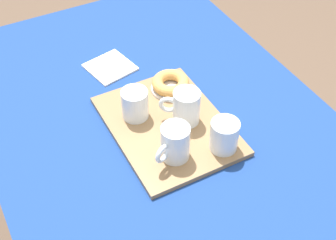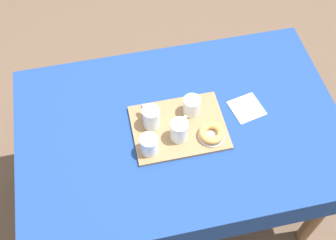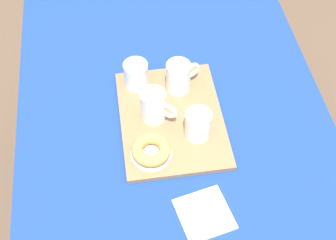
{
  "view_description": "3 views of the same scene",
  "coord_description": "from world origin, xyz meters",
  "px_view_note": "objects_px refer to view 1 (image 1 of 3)",
  "views": [
    {
      "loc": [
        0.81,
        -0.41,
        1.66
      ],
      "look_at": [
        0.03,
        -0.0,
        0.79
      ],
      "focal_mm": 50.63,
      "sensor_mm": 36.0,
      "label": 1
    },
    {
      "loc": [
        0.26,
        0.96,
        2.25
      ],
      "look_at": [
        0.05,
        -0.0,
        0.79
      ],
      "focal_mm": 45.51,
      "sensor_mm": 36.0,
      "label": 2
    },
    {
      "loc": [
        -0.85,
        0.15,
        1.84
      ],
      "look_at": [
        -0.01,
        0.02,
        0.76
      ],
      "focal_mm": 51.46,
      "sensor_mm": 36.0,
      "label": 3
    }
  ],
  "objects_px": {
    "donut_plate_left": "(171,88)",
    "paper_napkin": "(110,67)",
    "water_glass_far": "(135,105)",
    "sugar_donut_left": "(171,83)",
    "tea_mug_right": "(186,108)",
    "serving_tray": "(168,125)",
    "water_glass_near": "(224,136)",
    "tea_mug_left": "(175,144)",
    "dining_table": "(163,151)"
  },
  "relations": [
    {
      "from": "donut_plate_left",
      "to": "paper_napkin",
      "type": "relative_size",
      "value": 0.88
    },
    {
      "from": "donut_plate_left",
      "to": "paper_napkin",
      "type": "bearing_deg",
      "value": -149.86
    },
    {
      "from": "water_glass_far",
      "to": "sugar_donut_left",
      "type": "distance_m",
      "value": 0.15
    },
    {
      "from": "tea_mug_right",
      "to": "paper_napkin",
      "type": "height_order",
      "value": "tea_mug_right"
    },
    {
      "from": "serving_tray",
      "to": "water_glass_near",
      "type": "distance_m",
      "value": 0.17
    },
    {
      "from": "serving_tray",
      "to": "paper_napkin",
      "type": "bearing_deg",
      "value": -173.26
    },
    {
      "from": "water_glass_near",
      "to": "donut_plate_left",
      "type": "distance_m",
      "value": 0.27
    },
    {
      "from": "water_glass_far",
      "to": "sugar_donut_left",
      "type": "bearing_deg",
      "value": 110.78
    },
    {
      "from": "tea_mug_left",
      "to": "water_glass_far",
      "type": "bearing_deg",
      "value": -172.26
    },
    {
      "from": "tea_mug_left",
      "to": "water_glass_near",
      "type": "height_order",
      "value": "tea_mug_left"
    },
    {
      "from": "tea_mug_left",
      "to": "tea_mug_right",
      "type": "height_order",
      "value": "same"
    },
    {
      "from": "water_glass_far",
      "to": "dining_table",
      "type": "bearing_deg",
      "value": 41.48
    },
    {
      "from": "tea_mug_right",
      "to": "serving_tray",
      "type": "bearing_deg",
      "value": -101.53
    },
    {
      "from": "serving_tray",
      "to": "sugar_donut_left",
      "type": "xyz_separation_m",
      "value": [
        -0.12,
        0.07,
        0.03
      ]
    },
    {
      "from": "dining_table",
      "to": "sugar_donut_left",
      "type": "relative_size",
      "value": 12.78
    },
    {
      "from": "tea_mug_left",
      "to": "dining_table",
      "type": "bearing_deg",
      "value": 166.25
    },
    {
      "from": "water_glass_near",
      "to": "serving_tray",
      "type": "bearing_deg",
      "value": -148.75
    },
    {
      "from": "dining_table",
      "to": "serving_tray",
      "type": "distance_m",
      "value": 0.11
    },
    {
      "from": "dining_table",
      "to": "tea_mug_left",
      "type": "height_order",
      "value": "tea_mug_left"
    },
    {
      "from": "tea_mug_left",
      "to": "sugar_donut_left",
      "type": "relative_size",
      "value": 0.99
    },
    {
      "from": "water_glass_far",
      "to": "paper_napkin",
      "type": "xyz_separation_m",
      "value": [
        -0.24,
        0.03,
        -0.05
      ]
    },
    {
      "from": "donut_plate_left",
      "to": "dining_table",
      "type": "bearing_deg",
      "value": -36.56
    },
    {
      "from": "serving_tray",
      "to": "donut_plate_left",
      "type": "xyz_separation_m",
      "value": [
        -0.12,
        0.07,
        0.01
      ]
    },
    {
      "from": "tea_mug_right",
      "to": "water_glass_near",
      "type": "bearing_deg",
      "value": 15.69
    },
    {
      "from": "water_glass_near",
      "to": "dining_table",
      "type": "bearing_deg",
      "value": -147.65
    },
    {
      "from": "tea_mug_right",
      "to": "sugar_donut_left",
      "type": "distance_m",
      "value": 0.14
    },
    {
      "from": "water_glass_far",
      "to": "sugar_donut_left",
      "type": "relative_size",
      "value": 0.79
    },
    {
      "from": "tea_mug_right",
      "to": "donut_plate_left",
      "type": "height_order",
      "value": "tea_mug_right"
    },
    {
      "from": "dining_table",
      "to": "donut_plate_left",
      "type": "xyz_separation_m",
      "value": [
        -0.11,
        0.08,
        0.12
      ]
    },
    {
      "from": "serving_tray",
      "to": "water_glass_near",
      "type": "height_order",
      "value": "water_glass_near"
    },
    {
      "from": "water_glass_far",
      "to": "donut_plate_left",
      "type": "height_order",
      "value": "water_glass_far"
    },
    {
      "from": "tea_mug_right",
      "to": "water_glass_far",
      "type": "relative_size",
      "value": 1.18
    },
    {
      "from": "paper_napkin",
      "to": "sugar_donut_left",
      "type": "bearing_deg",
      "value": 30.14
    },
    {
      "from": "water_glass_near",
      "to": "donut_plate_left",
      "type": "xyz_separation_m",
      "value": [
        -0.26,
        -0.01,
        -0.04
      ]
    },
    {
      "from": "tea_mug_right",
      "to": "donut_plate_left",
      "type": "relative_size",
      "value": 0.88
    },
    {
      "from": "water_glass_near",
      "to": "water_glass_far",
      "type": "relative_size",
      "value": 1.0
    },
    {
      "from": "serving_tray",
      "to": "water_glass_far",
      "type": "height_order",
      "value": "water_glass_far"
    },
    {
      "from": "water_glass_near",
      "to": "paper_napkin",
      "type": "height_order",
      "value": "water_glass_near"
    },
    {
      "from": "water_glass_far",
      "to": "donut_plate_left",
      "type": "bearing_deg",
      "value": 110.78
    },
    {
      "from": "tea_mug_left",
      "to": "water_glass_far",
      "type": "relative_size",
      "value": 1.26
    },
    {
      "from": "dining_table",
      "to": "tea_mug_left",
      "type": "xyz_separation_m",
      "value": [
        0.12,
        -0.03,
        0.16
      ]
    },
    {
      "from": "tea_mug_right",
      "to": "sugar_donut_left",
      "type": "height_order",
      "value": "tea_mug_right"
    },
    {
      "from": "dining_table",
      "to": "tea_mug_right",
      "type": "height_order",
      "value": "tea_mug_right"
    },
    {
      "from": "dining_table",
      "to": "tea_mug_left",
      "type": "bearing_deg",
      "value": -13.75
    },
    {
      "from": "sugar_donut_left",
      "to": "water_glass_far",
      "type": "bearing_deg",
      "value": -69.22
    },
    {
      "from": "dining_table",
      "to": "water_glass_far",
      "type": "height_order",
      "value": "water_glass_far"
    },
    {
      "from": "dining_table",
      "to": "donut_plate_left",
      "type": "distance_m",
      "value": 0.19
    },
    {
      "from": "water_glass_far",
      "to": "donut_plate_left",
      "type": "distance_m",
      "value": 0.15
    },
    {
      "from": "donut_plate_left",
      "to": "sugar_donut_left",
      "type": "bearing_deg",
      "value": 0.0
    },
    {
      "from": "serving_tray",
      "to": "tea_mug_left",
      "type": "bearing_deg",
      "value": -19.35
    }
  ]
}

